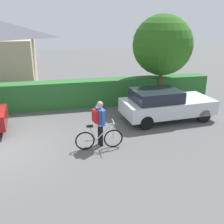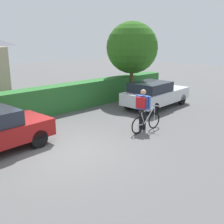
{
  "view_description": "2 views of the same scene",
  "coord_description": "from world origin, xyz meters",
  "views": [
    {
      "loc": [
        2.09,
        -8.74,
        4.34
      ],
      "look_at": [
        4.17,
        0.35,
        0.97
      ],
      "focal_mm": 42.25,
      "sensor_mm": 36.0,
      "label": 1
    },
    {
      "loc": [
        -4.73,
        -7.08,
        3.64
      ],
      "look_at": [
        2.34,
        0.16,
        0.86
      ],
      "focal_mm": 44.03,
      "sensor_mm": 36.0,
      "label": 2
    }
  ],
  "objects": [
    {
      "name": "ground_plane",
      "position": [
        0.0,
        0.0,
        0.0
      ],
      "size": [
        60.0,
        60.0,
        0.0
      ],
      "primitive_type": "plane",
      "color": "#545454"
    },
    {
      "name": "hedge_row",
      "position": [
        0.0,
        4.3,
        0.67
      ],
      "size": [
        20.59,
        0.9,
        1.33
      ],
      "primitive_type": "cube",
      "color": "#2A672D",
      "rests_on": "ground"
    },
    {
      "name": "parked_car_far",
      "position": [
        6.83,
        1.52,
        0.73
      ],
      "size": [
        4.12,
        2.07,
        1.4
      ],
      "color": "silver",
      "rests_on": "ground"
    },
    {
      "name": "bicycle",
      "position": [
        3.5,
        -0.59,
        0.38
      ],
      "size": [
        1.67,
        0.5,
        0.99
      ],
      "color": "black",
      "rests_on": "ground"
    },
    {
      "name": "person_rider",
      "position": [
        3.56,
        -0.33,
        1.0
      ],
      "size": [
        0.41,
        0.65,
        1.64
      ],
      "color": "black",
      "rests_on": "ground"
    },
    {
      "name": "tree_kerbside",
      "position": [
        7.55,
        3.82,
        3.02
      ],
      "size": [
        2.99,
        2.99,
        4.53
      ],
      "color": "brown",
      "rests_on": "ground"
    }
  ]
}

